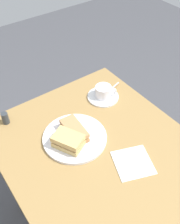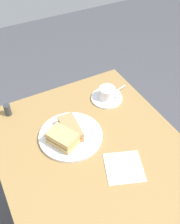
% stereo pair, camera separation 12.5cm
% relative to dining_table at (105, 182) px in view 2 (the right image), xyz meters
% --- Properties ---
extents(dining_table, '(1.13, 0.79, 0.76)m').
position_rel_dining_table_xyz_m(dining_table, '(0.00, 0.00, 0.00)').
color(dining_table, olive).
rests_on(dining_table, ground_plane).
extents(sandwich_plate, '(0.29, 0.29, 0.01)m').
position_rel_dining_table_xyz_m(sandwich_plate, '(0.22, 0.06, 0.12)').
color(sandwich_plate, white).
rests_on(sandwich_plate, dining_table).
extents(sandwich_front, '(0.15, 0.08, 0.05)m').
position_rel_dining_table_xyz_m(sandwich_front, '(0.23, 0.05, 0.15)').
color(sandwich_front, '#BA7D4D').
rests_on(sandwich_front, sandwich_plate).
extents(sandwich_back, '(0.15, 0.13, 0.06)m').
position_rel_dining_table_xyz_m(sandwich_back, '(0.19, 0.10, 0.15)').
color(sandwich_back, tan).
rests_on(sandwich_back, sandwich_plate).
extents(coffee_saucer, '(0.16, 0.16, 0.01)m').
position_rel_dining_table_xyz_m(coffee_saucer, '(0.36, -0.22, 0.12)').
color(coffee_saucer, white).
rests_on(coffee_saucer, dining_table).
extents(coffee_cup, '(0.08, 0.10, 0.06)m').
position_rel_dining_table_xyz_m(coffee_cup, '(0.36, -0.22, 0.15)').
color(coffee_cup, white).
rests_on(coffee_cup, coffee_saucer).
extents(spoon, '(0.04, 0.10, 0.01)m').
position_rel_dining_table_xyz_m(spoon, '(0.38, -0.29, 0.12)').
color(spoon, silver).
rests_on(spoon, coffee_saucer).
extents(napkin, '(0.19, 0.19, 0.00)m').
position_rel_dining_table_xyz_m(napkin, '(-0.03, -0.07, 0.11)').
color(napkin, white).
rests_on(napkin, dining_table).
extents(salt_shaker, '(0.03, 0.03, 0.06)m').
position_rel_dining_table_xyz_m(salt_shaker, '(0.49, 0.26, 0.14)').
color(salt_shaker, '#33383D').
rests_on(salt_shaker, dining_table).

